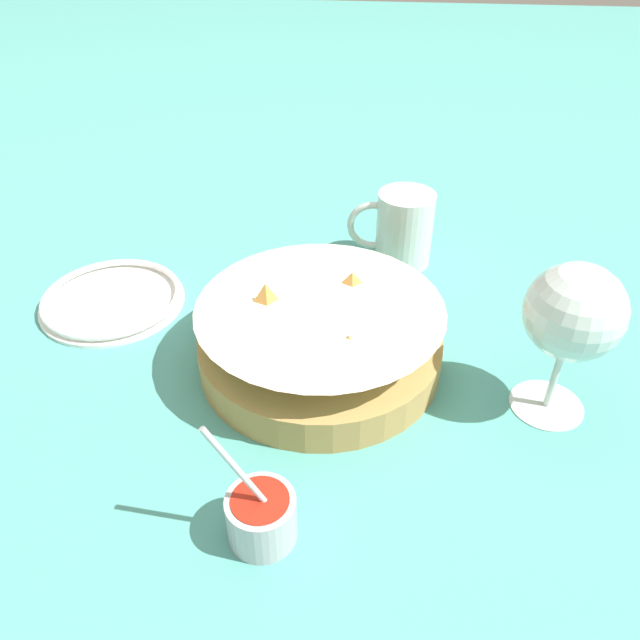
{
  "coord_description": "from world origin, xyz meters",
  "views": [
    {
      "loc": [
        -0.09,
        0.53,
        0.45
      ],
      "look_at": [
        -0.03,
        0.02,
        0.06
      ],
      "focal_mm": 35.0,
      "sensor_mm": 36.0,
      "label": 1
    }
  ],
  "objects_px": {
    "wine_glass": "(573,316)",
    "side_plate": "(112,299)",
    "food_basket": "(320,338)",
    "beer_mug": "(403,231)",
    "sauce_cup": "(261,515)"
  },
  "relations": [
    {
      "from": "wine_glass",
      "to": "side_plate",
      "type": "distance_m",
      "value": 0.52
    },
    {
      "from": "side_plate",
      "to": "food_basket",
      "type": "bearing_deg",
      "value": 163.01
    },
    {
      "from": "wine_glass",
      "to": "beer_mug",
      "type": "distance_m",
      "value": 0.31
    },
    {
      "from": "sauce_cup",
      "to": "wine_glass",
      "type": "bearing_deg",
      "value": -145.64
    },
    {
      "from": "wine_glass",
      "to": "side_plate",
      "type": "bearing_deg",
      "value": -13.89
    },
    {
      "from": "food_basket",
      "to": "side_plate",
      "type": "distance_m",
      "value": 0.28
    },
    {
      "from": "beer_mug",
      "to": "side_plate",
      "type": "distance_m",
      "value": 0.38
    },
    {
      "from": "sauce_cup",
      "to": "side_plate",
      "type": "relative_size",
      "value": 0.7
    },
    {
      "from": "food_basket",
      "to": "beer_mug",
      "type": "xyz_separation_m",
      "value": [
        -0.09,
        -0.22,
        0.01
      ]
    },
    {
      "from": "food_basket",
      "to": "side_plate",
      "type": "relative_size",
      "value": 1.48
    },
    {
      "from": "beer_mug",
      "to": "sauce_cup",
      "type": "bearing_deg",
      "value": 75.94
    },
    {
      "from": "beer_mug",
      "to": "wine_glass",
      "type": "bearing_deg",
      "value": 119.29
    },
    {
      "from": "food_basket",
      "to": "beer_mug",
      "type": "distance_m",
      "value": 0.24
    },
    {
      "from": "food_basket",
      "to": "side_plate",
      "type": "bearing_deg",
      "value": -16.99
    },
    {
      "from": "sauce_cup",
      "to": "side_plate",
      "type": "xyz_separation_m",
      "value": [
        0.24,
        -0.3,
        -0.02
      ]
    }
  ]
}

